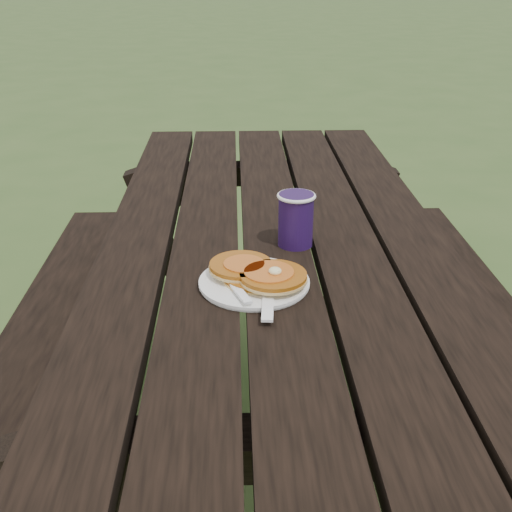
{
  "coord_description": "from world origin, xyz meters",
  "views": [
    {
      "loc": [
        -0.09,
        -1.33,
        1.31
      ],
      "look_at": [
        -0.05,
        -0.25,
        0.8
      ],
      "focal_mm": 45.0,
      "sensor_mm": 36.0,
      "label": 1
    }
  ],
  "objects_px": {
    "plate": "(254,283)",
    "pancake_stack": "(258,273)",
    "coffee_cup": "(296,217)",
    "picnic_table": "(272,370)"
  },
  "relations": [
    {
      "from": "picnic_table",
      "to": "plate",
      "type": "bearing_deg",
      "value": -101.18
    },
    {
      "from": "pancake_stack",
      "to": "coffee_cup",
      "type": "xyz_separation_m",
      "value": [
        0.09,
        0.18,
        0.04
      ]
    },
    {
      "from": "picnic_table",
      "to": "coffee_cup",
      "type": "relative_size",
      "value": 15.76
    },
    {
      "from": "pancake_stack",
      "to": "coffee_cup",
      "type": "bearing_deg",
      "value": 64.5
    },
    {
      "from": "plate",
      "to": "picnic_table",
      "type": "bearing_deg",
      "value": 78.82
    },
    {
      "from": "pancake_stack",
      "to": "coffee_cup",
      "type": "height_order",
      "value": "coffee_cup"
    },
    {
      "from": "picnic_table",
      "to": "coffee_cup",
      "type": "xyz_separation_m",
      "value": [
        0.04,
        -0.09,
        0.45
      ]
    },
    {
      "from": "plate",
      "to": "pancake_stack",
      "type": "xyz_separation_m",
      "value": [
        0.01,
        0.0,
        0.02
      ]
    },
    {
      "from": "plate",
      "to": "pancake_stack",
      "type": "distance_m",
      "value": 0.02
    },
    {
      "from": "picnic_table",
      "to": "coffee_cup",
      "type": "bearing_deg",
      "value": -65.35
    }
  ]
}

